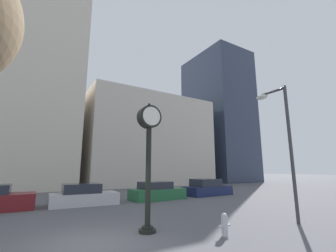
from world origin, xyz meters
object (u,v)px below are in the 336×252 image
(street_clock, at_px, (149,144))
(car_navy, at_px, (207,188))
(street_lamp_right, at_px, (280,129))
(car_green, at_px, (157,192))
(car_silver, at_px, (84,196))
(fire_hydrant_near, at_px, (225,224))

(street_clock, relative_size, car_navy, 1.10)
(car_navy, bearing_deg, street_lamp_right, -114.39)
(car_green, xyz_separation_m, street_lamp_right, (1.39, -9.19, 3.44))
(car_silver, height_order, street_lamp_right, street_lamp_right)
(fire_hydrant_near, bearing_deg, street_lamp_right, 1.24)
(street_clock, distance_m, car_green, 9.10)
(car_green, bearing_deg, car_navy, -0.17)
(car_navy, distance_m, street_lamp_right, 10.66)
(street_lamp_right, bearing_deg, car_navy, 68.74)
(street_lamp_right, bearing_deg, street_clock, 163.97)
(street_lamp_right, bearing_deg, car_silver, 125.01)
(car_silver, xyz_separation_m, car_navy, (10.19, 0.09, 0.03))
(street_lamp_right, bearing_deg, fire_hydrant_near, -178.76)
(street_clock, distance_m, car_silver, 8.10)
(car_silver, bearing_deg, car_green, 1.08)
(car_navy, relative_size, street_lamp_right, 0.72)
(street_lamp_right, bearing_deg, car_green, 98.57)
(fire_hydrant_near, distance_m, street_lamp_right, 5.25)
(street_clock, height_order, fire_hydrant_near, street_clock)
(street_clock, height_order, car_green, street_clock)
(car_green, distance_m, car_navy, 5.05)
(car_silver, relative_size, car_green, 1.00)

